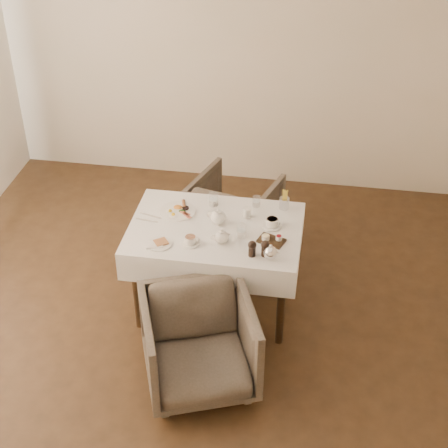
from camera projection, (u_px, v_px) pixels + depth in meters
table at (215, 240)px, 5.15m from camera, size 1.28×0.88×0.75m
armchair_near at (199, 344)px, 4.67m from camera, size 0.95×0.97×0.69m
armchair_far at (234, 211)px, 6.04m from camera, size 0.86×0.88×0.64m
breakfast_plate at (178, 210)px, 5.25m from camera, size 0.27×0.27×0.03m
side_plate at (158, 244)px, 4.90m from camera, size 0.19×0.18×0.02m
teapot_centre at (218, 216)px, 5.09m from camera, size 0.18×0.15×0.13m
teapot_front at (222, 236)px, 4.90m from camera, size 0.18×0.16×0.12m
creamer at (247, 212)px, 5.18m from camera, size 0.08×0.08×0.08m
teacup_near at (190, 241)px, 4.90m from camera, size 0.13×0.13×0.06m
teacup_far at (272, 223)px, 5.08m from camera, size 0.14×0.14×0.07m
glass_left at (213, 199)px, 5.31m from camera, size 0.09×0.09×0.10m
glass_mid at (241, 231)px, 4.96m from camera, size 0.08×0.08×0.10m
glass_right at (256, 201)px, 5.30m from camera, size 0.06×0.06×0.09m
condiment_board at (271, 240)px, 4.93m from camera, size 0.22×0.18×0.05m
pepper_mill_left at (252, 249)px, 4.77m from camera, size 0.08×0.08×0.12m
pepper_mill_right at (265, 248)px, 4.77m from camera, size 0.07×0.07×0.12m
silver_pot at (270, 252)px, 4.74m from camera, size 0.14×0.13×0.13m
fries_cup at (284, 200)px, 5.25m from camera, size 0.08×0.08×0.16m
cutlery_fork at (151, 216)px, 5.21m from camera, size 0.19×0.06×0.00m
cutlery_knife at (147, 220)px, 5.16m from camera, size 0.18×0.04×0.00m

